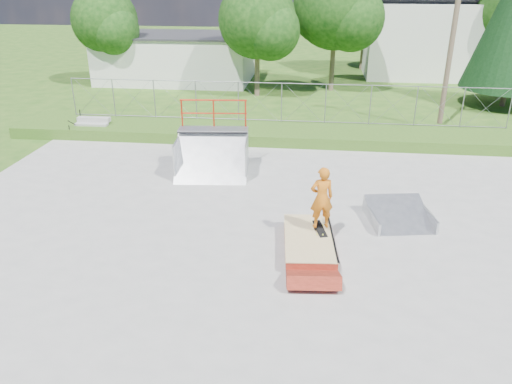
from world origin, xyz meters
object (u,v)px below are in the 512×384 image
Objects in this scene: flat_bank_ramp at (399,215)px; skater at (322,200)px; grind_box at (309,243)px; quarter_pipe at (211,142)px.

skater is (-2.34, -1.50, 1.04)m from flat_bank_ramp.
skater is at bearing -157.32° from flat_bank_ramp.
skater is (0.29, 0.37, 1.10)m from grind_box.
flat_bank_ramp is (6.25, -3.15, -1.02)m from quarter_pipe.
grind_box is 6.28m from quarter_pipe.
flat_bank_ramp is at bearing -32.02° from quarter_pipe.
quarter_pipe is at bearing -64.97° from skater.
flat_bank_ramp is 2.97m from skater.
grind_box is 3.23m from flat_bank_ramp.
quarter_pipe is (-3.62, 5.02, 1.09)m from grind_box.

